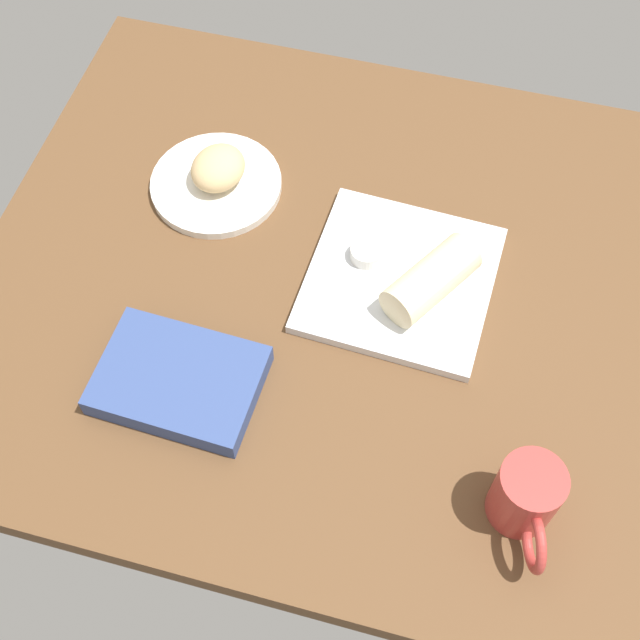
# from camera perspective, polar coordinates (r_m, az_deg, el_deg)

# --- Properties ---
(dining_table) EXTENTS (1.10, 0.90, 0.04)m
(dining_table) POSITION_cam_1_polar(r_m,az_deg,el_deg) (1.22, 2.62, 1.76)
(dining_table) COLOR brown
(dining_table) RESTS_ON ground
(round_plate) EXTENTS (0.20, 0.20, 0.01)m
(round_plate) POSITION_cam_1_polar(r_m,az_deg,el_deg) (1.32, -7.01, 9.07)
(round_plate) COLOR white
(round_plate) RESTS_ON dining_table
(scone_pastry) EXTENTS (0.09, 0.10, 0.05)m
(scone_pastry) POSITION_cam_1_polar(r_m,az_deg,el_deg) (1.30, -6.89, 10.14)
(scone_pastry) COLOR tan
(scone_pastry) RESTS_ON round_plate
(square_plate) EXTENTS (0.27, 0.27, 0.02)m
(square_plate) POSITION_cam_1_polar(r_m,az_deg,el_deg) (1.21, 5.42, 2.74)
(square_plate) COLOR white
(square_plate) RESTS_ON dining_table
(sauce_cup) EXTENTS (0.05, 0.05, 0.02)m
(sauce_cup) POSITION_cam_1_polar(r_m,az_deg,el_deg) (1.21, 3.18, 4.56)
(sauce_cup) COLOR silver
(sauce_cup) RESTS_ON square_plate
(breakfast_wrap) EXTENTS (0.13, 0.15, 0.06)m
(breakfast_wrap) POSITION_cam_1_polar(r_m,az_deg,el_deg) (1.17, 7.49, 2.69)
(breakfast_wrap) COLOR beige
(breakfast_wrap) RESTS_ON square_plate
(book_stack) EXTENTS (0.22, 0.16, 0.03)m
(book_stack) POSITION_cam_1_polar(r_m,az_deg,el_deg) (1.13, -9.49, -4.02)
(book_stack) COLOR #33477F
(book_stack) RESTS_ON dining_table
(coffee_mug) EXTENTS (0.08, 0.13, 0.10)m
(coffee_mug) POSITION_cam_1_polar(r_m,az_deg,el_deg) (1.04, 13.76, -11.57)
(coffee_mug) COLOR #B23833
(coffee_mug) RESTS_ON dining_table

